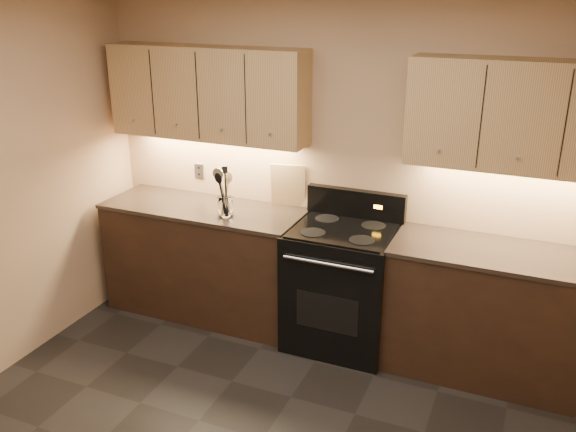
# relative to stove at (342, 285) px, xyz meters

# --- Properties ---
(wall_back) EXTENTS (4.00, 0.04, 2.60)m
(wall_back) POSITION_rel_stove_xyz_m (-0.08, 0.32, 0.82)
(wall_back) COLOR tan
(wall_back) RESTS_ON ground
(counter_left) EXTENTS (1.62, 0.62, 0.93)m
(counter_left) POSITION_rel_stove_xyz_m (-1.18, 0.02, -0.01)
(counter_left) COLOR black
(counter_left) RESTS_ON ground
(counter_right) EXTENTS (1.46, 0.62, 0.93)m
(counter_right) POSITION_rel_stove_xyz_m (1.10, 0.02, -0.01)
(counter_right) COLOR black
(counter_right) RESTS_ON ground
(stove) EXTENTS (0.76, 0.68, 1.14)m
(stove) POSITION_rel_stove_xyz_m (0.00, 0.00, 0.00)
(stove) COLOR black
(stove) RESTS_ON ground
(upper_cab_left) EXTENTS (1.60, 0.30, 0.70)m
(upper_cab_left) POSITION_rel_stove_xyz_m (-1.18, 0.17, 1.32)
(upper_cab_left) COLOR tan
(upper_cab_left) RESTS_ON wall_back
(upper_cab_right) EXTENTS (1.44, 0.30, 0.70)m
(upper_cab_right) POSITION_rel_stove_xyz_m (1.10, 0.17, 1.32)
(upper_cab_right) COLOR tan
(upper_cab_right) RESTS_ON wall_back
(outlet_plate) EXTENTS (0.08, 0.01, 0.12)m
(outlet_plate) POSITION_rel_stove_xyz_m (-1.38, 0.31, 0.64)
(outlet_plate) COLOR #B2B5BA
(outlet_plate) RESTS_ON wall_back
(utensil_crock) EXTENTS (0.15, 0.15, 0.15)m
(utensil_crock) POSITION_rel_stove_xyz_m (-0.91, -0.10, 0.52)
(utensil_crock) COLOR white
(utensil_crock) RESTS_ON counter_left
(cutting_board) EXTENTS (0.28, 0.10, 0.35)m
(cutting_board) POSITION_rel_stove_xyz_m (-0.56, 0.29, 0.62)
(cutting_board) COLOR tan
(cutting_board) RESTS_ON counter_left
(wooden_spoon) EXTENTS (0.09, 0.14, 0.32)m
(wooden_spoon) POSITION_rel_stove_xyz_m (-0.93, -0.10, 0.62)
(wooden_spoon) COLOR tan
(wooden_spoon) RESTS_ON utensil_crock
(black_spoon) EXTENTS (0.07, 0.15, 0.35)m
(black_spoon) POSITION_rel_stove_xyz_m (-0.92, -0.08, 0.64)
(black_spoon) COLOR black
(black_spoon) RESTS_ON utensil_crock
(black_turner) EXTENTS (0.15, 0.18, 0.39)m
(black_turner) POSITION_rel_stove_xyz_m (-0.89, -0.11, 0.65)
(black_turner) COLOR black
(black_turner) RESTS_ON utensil_crock
(steel_spatula) EXTENTS (0.24, 0.15, 0.36)m
(steel_spatula) POSITION_rel_stove_xyz_m (-0.88, -0.09, 0.65)
(steel_spatula) COLOR silver
(steel_spatula) RESTS_ON utensil_crock
(steel_skimmer) EXTENTS (0.18, 0.10, 0.36)m
(steel_skimmer) POSITION_rel_stove_xyz_m (-0.88, -0.10, 0.64)
(steel_skimmer) COLOR silver
(steel_skimmer) RESTS_ON utensil_crock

